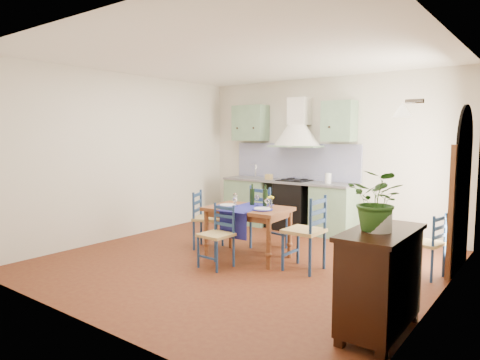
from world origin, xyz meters
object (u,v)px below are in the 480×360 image
sideboard (380,277)px  dining_table (248,213)px  chair_near (217,235)px  potted_plant (378,201)px

sideboard → dining_table: bearing=152.3°
chair_near → potted_plant: size_ratio=1.56×
sideboard → potted_plant: 0.70m
dining_table → potted_plant: potted_plant is taller
chair_near → potted_plant: bearing=-16.2°
dining_table → potted_plant: bearing=-29.2°
dining_table → sideboard: (2.31, -1.21, -0.14)m
dining_table → potted_plant: (2.30, -1.29, 0.55)m
chair_near → potted_plant: potted_plant is taller
dining_table → chair_near: bearing=-97.3°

